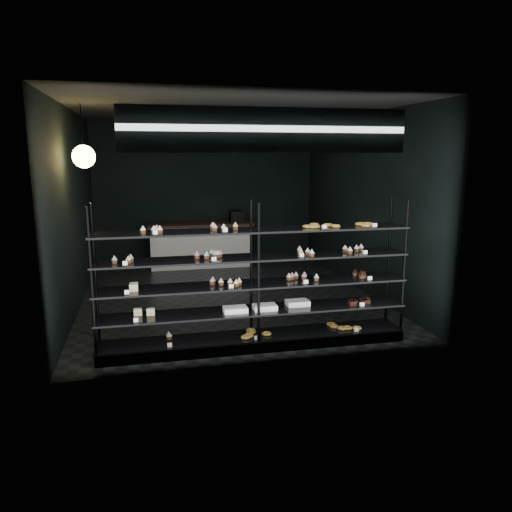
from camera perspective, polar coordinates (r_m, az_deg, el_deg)
name	(u,v)px	position (r m, az deg, el deg)	size (l,w,h in m)	color
room	(227,206)	(8.65, -3.36, 5.68)	(5.01, 6.01, 3.20)	black
display_shelf	(253,301)	(6.45, -0.34, -5.14)	(4.00, 0.50, 1.91)	black
signage	(268,130)	(5.74, 1.40, 14.20)	(3.30, 0.05, 0.50)	#0B163A
pendant_lamp	(84,157)	(7.64, -19.09, 10.69)	(0.32, 0.32, 0.89)	black
service_counter	(202,244)	(11.23, -6.24, 1.36)	(2.31, 0.65, 1.23)	silver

